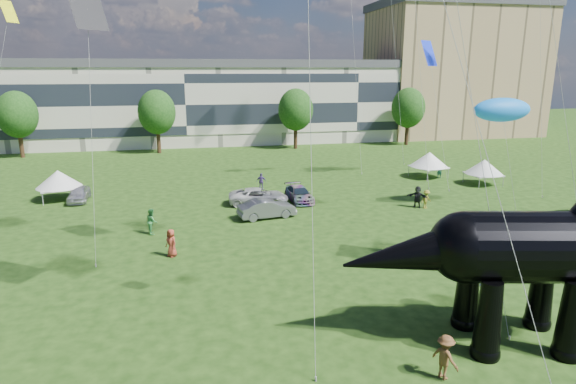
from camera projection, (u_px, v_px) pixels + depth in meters
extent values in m
plane|color=#16330C|center=(381.00, 345.00, 20.96)|extent=(220.00, 220.00, 0.00)
cube|color=beige|center=(186.00, 106.00, 76.72)|extent=(78.00, 11.00, 12.00)
cube|color=tan|center=(452.00, 73.00, 87.76)|extent=(28.00, 18.00, 22.00)
cylinder|color=#382314|center=(21.00, 146.00, 64.94)|extent=(0.56, 0.56, 3.20)
ellipsoid|color=#14380F|center=(17.00, 111.00, 63.77)|extent=(5.20, 5.20, 6.24)
cylinder|color=#382314|center=(159.00, 142.00, 68.48)|extent=(0.56, 0.56, 3.20)
ellipsoid|color=#14380F|center=(156.00, 108.00, 67.31)|extent=(5.20, 5.20, 6.24)
cylinder|color=#382314|center=(296.00, 138.00, 72.42)|extent=(0.56, 0.56, 3.20)
ellipsoid|color=#14380F|center=(296.00, 106.00, 71.25)|extent=(5.20, 5.20, 6.24)
cylinder|color=#382314|center=(407.00, 135.00, 75.96)|extent=(0.56, 0.56, 3.20)
ellipsoid|color=#14380F|center=(408.00, 104.00, 74.79)|extent=(5.20, 5.20, 6.24)
cone|color=black|center=(488.00, 320.00, 19.70)|extent=(1.39, 1.39, 3.38)
sphere|color=black|center=(485.00, 352.00, 20.06)|extent=(1.24, 1.24, 1.24)
cone|color=black|center=(467.00, 292.00, 22.10)|extent=(1.39, 1.39, 3.38)
sphere|color=black|center=(464.00, 322.00, 22.47)|extent=(1.24, 1.24, 1.24)
cone|color=black|center=(571.00, 320.00, 19.67)|extent=(1.39, 1.39, 3.38)
sphere|color=black|center=(566.00, 352.00, 20.04)|extent=(1.24, 1.24, 1.24)
cone|color=black|center=(541.00, 293.00, 22.08)|extent=(1.39, 1.39, 3.38)
sphere|color=black|center=(537.00, 322.00, 22.44)|extent=(1.24, 1.24, 1.24)
cylinder|color=black|center=(521.00, 247.00, 20.22)|extent=(5.27, 3.97, 3.04)
sphere|color=black|center=(465.00, 247.00, 20.23)|extent=(3.04, 3.04, 3.04)
cone|color=black|center=(409.00, 255.00, 20.34)|extent=(6.33, 3.57, 3.31)
imported|color=silver|center=(79.00, 194.00, 43.57)|extent=(1.68, 4.05, 1.37)
imported|color=slate|center=(267.00, 209.00, 38.66)|extent=(4.88, 2.45, 1.54)
imported|color=silver|center=(259.00, 196.00, 42.52)|extent=(5.55, 3.16, 1.46)
imported|color=#595960|center=(299.00, 194.00, 43.60)|extent=(2.16, 4.69, 1.33)
cube|color=white|center=(429.00, 167.00, 53.11)|extent=(3.93, 3.93, 0.13)
cone|color=white|center=(429.00, 159.00, 52.90)|extent=(4.98, 4.98, 1.60)
cylinder|color=#999999|center=(427.00, 176.00, 51.31)|extent=(0.06, 0.06, 1.18)
cylinder|color=#999999|center=(448.00, 173.00, 52.61)|extent=(0.06, 0.06, 1.18)
cylinder|color=#999999|center=(409.00, 171.00, 53.90)|extent=(0.06, 0.06, 1.18)
cylinder|color=#999999|center=(429.00, 168.00, 55.21)|extent=(0.06, 0.06, 1.18)
cube|color=silver|center=(483.00, 174.00, 49.84)|extent=(3.07, 3.07, 0.12)
cone|color=silver|center=(484.00, 167.00, 49.64)|extent=(3.89, 3.89, 1.49)
cylinder|color=#999999|center=(479.00, 183.00, 48.35)|extent=(0.06, 0.06, 1.09)
cylinder|color=#999999|center=(503.00, 181.00, 48.98)|extent=(0.06, 0.06, 1.09)
cylinder|color=#999999|center=(463.00, 177.00, 50.97)|extent=(0.06, 0.06, 1.09)
cylinder|color=#999999|center=(486.00, 176.00, 51.60)|extent=(0.06, 0.06, 1.09)
cube|color=silver|center=(59.00, 188.00, 43.98)|extent=(3.82, 3.82, 0.12)
cone|color=silver|center=(58.00, 179.00, 43.77)|extent=(4.83, 4.83, 1.56)
cylinder|color=#999999|center=(43.00, 199.00, 42.23)|extent=(0.06, 0.06, 1.14)
cylinder|color=#999999|center=(78.00, 195.00, 43.49)|extent=(0.06, 0.06, 1.14)
cylinder|color=#999999|center=(42.00, 192.00, 44.75)|extent=(0.06, 0.06, 1.14)
cylinder|color=#999999|center=(76.00, 188.00, 46.01)|extent=(0.06, 0.06, 1.14)
imported|color=#388D42|center=(152.00, 221.00, 34.87)|extent=(0.83, 1.01, 1.89)
imported|color=olive|center=(426.00, 199.00, 41.27)|extent=(1.19, 0.89, 1.63)
imported|color=#326C7F|center=(439.00, 171.00, 52.99)|extent=(0.62, 0.45, 1.57)
imported|color=black|center=(417.00, 197.00, 41.54)|extent=(1.69, 1.57, 1.89)
imported|color=#4F387E|center=(261.00, 181.00, 47.69)|extent=(1.06, 0.65, 1.68)
imported|color=brown|center=(445.00, 357.00, 18.49)|extent=(1.08, 1.34, 1.81)
imported|color=navy|center=(482.00, 270.00, 26.63)|extent=(0.65, 0.76, 1.76)
imported|color=#993826|center=(171.00, 243.00, 30.62)|extent=(1.02, 1.06, 1.82)
plane|color=yellow|center=(9.00, 11.00, 49.18)|extent=(1.67, 2.39, 2.20)
plane|color=#1329D0|center=(429.00, 53.00, 49.87)|extent=(2.86, 2.36, 2.58)
ellipsoid|color=blue|center=(502.00, 110.00, 39.58)|extent=(5.22, 5.12, 1.97)
plane|color=black|center=(88.00, 9.00, 28.31)|extent=(2.95, 2.53, 2.41)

